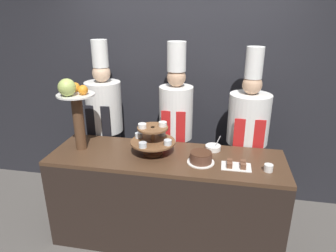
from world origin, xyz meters
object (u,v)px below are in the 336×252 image
Objects in this scene: chef_center_left at (175,124)px; fruit_pedestal at (75,105)px; cake_square_tray at (236,165)px; cake_round at (201,158)px; cup_white at (268,168)px; chef_center_right at (247,134)px; chef_left at (105,121)px; tiered_stand at (153,138)px; serving_bowl_far at (213,148)px.

fruit_pedestal is at bearing -145.85° from chef_center_left.
chef_center_left is (-0.62, 0.64, 0.09)m from cake_square_tray.
cake_round reaches higher than cup_white.
chef_center_right is at bearing 79.30° from cake_square_tray.
chef_left reaches higher than cup_white.
fruit_pedestal is 9.46× the size of cup_white.
tiered_stand is at bearing -102.94° from chef_center_left.
tiered_stand is 2.74× the size of serving_bowl_far.
serving_bowl_far is (-0.21, 0.30, 0.01)m from cake_square_tray.
chef_left is (-1.66, 0.66, 0.06)m from cup_white.
fruit_pedestal is 2.90× the size of cake_round.
chef_center_right is (1.53, 0.00, -0.04)m from chef_left.
tiered_stand is 1.66× the size of cake_square_tray.
cup_white is 1.10m from chef_center_left.
serving_bowl_far is at bearing 9.97° from fruit_pedestal.
tiered_stand is at bearing -161.36° from serving_bowl_far.
tiered_stand is 0.58m from serving_bowl_far.
serving_bowl_far is (0.09, 0.27, -0.02)m from cake_round.
cup_white is 1.79m from chef_left.
chef_left is at bearing -180.00° from chef_center_left.
chef_center_left is at bearing 34.15° from fruit_pedestal.
chef_left is 1.00× the size of chef_center_left.
cup_white is 0.04× the size of chef_center_left.
tiered_stand reaches higher than cup_white.
cake_round is at bearing -62.21° from chef_center_left.
chef_center_right is (1.56, 0.56, -0.39)m from fruit_pedestal.
cake_round is (1.14, -0.06, -0.39)m from fruit_pedestal.
serving_bowl_far is at bearing -133.92° from chef_center_right.
cake_round is 3.26× the size of cup_white.
chef_left is (-0.67, 0.52, -0.06)m from tiered_stand.
chef_left is 1.53m from chef_center_right.
chef_center_left is (-0.32, 0.61, 0.06)m from cake_round.
cake_square_tray is 0.13× the size of chef_center_right.
cake_round is 0.13× the size of chef_center_right.
chef_left is at bearing 164.21° from serving_bowl_far.
cake_round is at bearing 175.31° from cup_white.
cup_white is 0.04× the size of chef_left.
chef_center_right is at bearing 31.12° from tiered_stand.
cake_square_tray is at bearing -24.29° from chef_left.
cup_white is at bearing -34.66° from serving_bowl_far.
cup_white is at bearing -7.96° from tiered_stand.
chef_center_left is (0.79, 0.00, 0.02)m from chef_left.
chef_center_right is at bearing 101.53° from cup_white.
fruit_pedestal is at bearing -170.03° from serving_bowl_far.
chef_center_right reaches higher than fruit_pedestal.
chef_center_left is 0.74m from chef_center_right.
chef_center_left is 1.02× the size of chef_center_right.
fruit_pedestal is at bearing 176.87° from cake_square_tray.
cup_white is (0.99, -0.14, -0.12)m from tiered_stand.
chef_left is 1.02× the size of chef_center_right.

